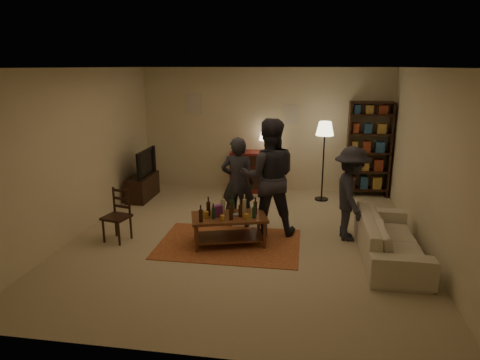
% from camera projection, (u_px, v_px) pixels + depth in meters
% --- Properties ---
extents(floor, '(6.00, 6.00, 0.00)m').
position_uv_depth(floor, '(245.00, 238.00, 7.00)').
color(floor, '#C6B793').
rests_on(floor, ground).
extents(room_shell, '(6.00, 6.00, 6.00)m').
position_uv_depth(room_shell, '(235.00, 108.00, 9.48)').
color(room_shell, beige).
rests_on(room_shell, ground).
extents(rug, '(2.20, 1.50, 0.01)m').
position_uv_depth(rug, '(229.00, 244.00, 6.75)').
color(rug, '#9A3521').
rests_on(rug, ground).
extents(coffee_table, '(1.28, 0.93, 0.81)m').
position_uv_depth(coffee_table, '(229.00, 220.00, 6.65)').
color(coffee_table, brown).
rests_on(coffee_table, ground).
extents(dining_chair, '(0.45, 0.45, 0.86)m').
position_uv_depth(dining_chair, '(118.00, 213.00, 6.82)').
color(dining_chair, black).
rests_on(dining_chair, ground).
extents(tv_stand, '(0.40, 1.00, 1.06)m').
position_uv_depth(tv_stand, '(142.00, 181.00, 8.99)').
color(tv_stand, black).
rests_on(tv_stand, ground).
extents(dresser, '(1.00, 0.50, 1.36)m').
position_uv_depth(dresser, '(254.00, 170.00, 9.50)').
color(dresser, maroon).
rests_on(dresser, ground).
extents(bookshelf, '(0.90, 0.34, 2.02)m').
position_uv_depth(bookshelf, '(369.00, 148.00, 9.05)').
color(bookshelf, black).
rests_on(bookshelf, ground).
extents(floor_lamp, '(0.36, 0.36, 1.65)m').
position_uv_depth(floor_lamp, '(325.00, 134.00, 8.63)').
color(floor_lamp, black).
rests_on(floor_lamp, ground).
extents(sofa, '(0.81, 2.08, 0.61)m').
position_uv_depth(sofa, '(390.00, 238.00, 6.21)').
color(sofa, beige).
rests_on(sofa, ground).
extents(person_left, '(0.59, 0.39, 1.58)m').
position_uv_depth(person_left, '(238.00, 183.00, 7.32)').
color(person_left, '#282930').
rests_on(person_left, ground).
extents(person_right, '(1.03, 0.85, 1.93)m').
position_uv_depth(person_right, '(269.00, 177.00, 6.98)').
color(person_right, '#2A2831').
rests_on(person_right, ground).
extents(person_by_sofa, '(0.66, 1.03, 1.52)m').
position_uv_depth(person_by_sofa, '(351.00, 194.00, 6.78)').
color(person_by_sofa, '#27272F').
rests_on(person_by_sofa, ground).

